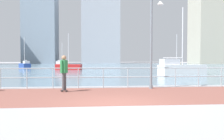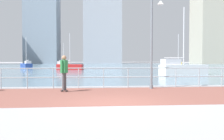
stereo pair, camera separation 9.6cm
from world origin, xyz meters
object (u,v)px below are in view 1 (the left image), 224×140
lamppost (154,34)px  sailboat_red (62,66)px  sailboat_white (181,69)px  sailboat_gray (68,66)px  sailboat_ivory (177,64)px  skateboarder (64,70)px  sailboat_yellow (25,65)px

lamppost → sailboat_red: lamppost is taller
lamppost → sailboat_white: size_ratio=0.79×
sailboat_white → sailboat_gray: (-12.36, 15.24, -0.13)m
sailboat_gray → sailboat_ivory: (21.56, 11.91, 0.11)m
lamppost → skateboarder: lamppost is taller
sailboat_gray → skateboarder: bearing=-87.0°
sailboat_white → sailboat_yellow: bearing=131.4°
sailboat_white → sailboat_ivory: (9.20, 27.15, -0.02)m
lamppost → sailboat_ivory: 42.36m
sailboat_yellow → sailboat_gray: (8.11, -7.98, -0.00)m
sailboat_red → sailboat_ivory: (22.91, 4.79, 0.21)m
skateboarder → lamppost: bearing=11.0°
skateboarder → sailboat_red: size_ratio=0.40×
lamppost → sailboat_ivory: size_ratio=0.81×
sailboat_yellow → sailboat_gray: bearing=-44.6°
sailboat_gray → sailboat_red: 7.25m
skateboarder → sailboat_yellow: 37.67m
lamppost → sailboat_gray: bearing=102.8°
sailboat_gray → sailboat_ivory: 24.63m
lamppost → sailboat_gray: (-6.25, 27.51, -2.48)m
lamppost → sailboat_white: bearing=63.5°
skateboarder → sailboat_red: (-2.83, 35.56, -0.66)m
skateboarder → sailboat_ivory: 45.08m
sailboat_white → skateboarder: bearing=-129.5°
lamppost → sailboat_white: (6.11, 12.27, -2.36)m
sailboat_gray → lamppost: bearing=-77.2°
sailboat_yellow → sailboat_ivory: sailboat_ivory is taller
sailboat_ivory → sailboat_red: bearing=-168.2°
sailboat_white → sailboat_ivory: sailboat_white is taller
sailboat_ivory → sailboat_white: bearing=-108.7°
skateboarder → sailboat_gray: (-1.47, 28.44, -0.56)m
sailboat_white → sailboat_gray: 19.62m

